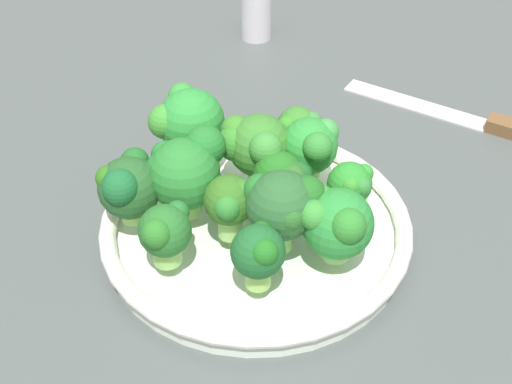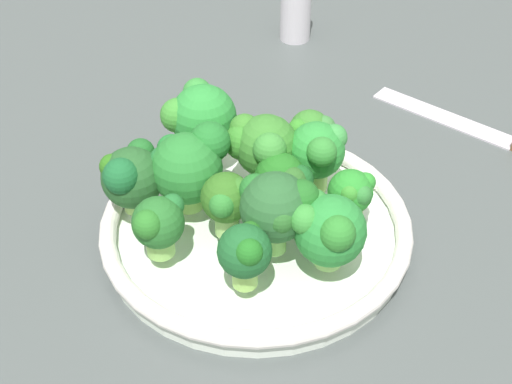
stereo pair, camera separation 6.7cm
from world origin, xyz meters
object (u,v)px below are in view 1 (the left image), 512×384
broccoli_floret_4 (311,147)px  broccoli_floret_11 (184,170)px  broccoli_floret_0 (226,202)px  broccoli_floret_1 (165,232)px  bowl (256,229)px  broccoli_floret_8 (259,253)px  broccoli_floret_9 (282,178)px  broccoli_floret_10 (298,129)px  broccoli_floret_3 (256,145)px  broccoli_floret_7 (351,187)px  broccoli_floret_6 (336,222)px  broccoli_floret_2 (188,121)px  broccoli_floret_5 (283,205)px  knife (488,123)px  broccoli_floret_12 (128,186)px  pepper_shaker (256,7)px

broccoli_floret_4 → broccoli_floret_11: bearing=110.7°
broccoli_floret_0 → broccoli_floret_1: bearing=125.7°
bowl → broccoli_floret_8: bearing=-175.3°
bowl → broccoli_floret_9: size_ratio=4.62×
broccoli_floret_9 → broccoli_floret_10: (8.16, -1.34, -0.34)cm
broccoli_floret_3 → broccoli_floret_11: broccoli_floret_11 is taller
broccoli_floret_3 → broccoli_floret_8: bearing=-175.8°
bowl → broccoli_floret_1: broccoli_floret_1 is taller
broccoli_floret_4 → broccoli_floret_7: (-4.47, -3.52, -0.97)cm
broccoli_floret_6 → broccoli_floret_10: broccoli_floret_6 is taller
broccoli_floret_6 → broccoli_floret_8: bearing=120.4°
broccoli_floret_2 → broccoli_floret_10: broccoli_floret_2 is taller
broccoli_floret_5 → broccoli_floret_2: bearing=38.8°
broccoli_floret_6 → broccoli_floret_7: (5.28, -1.49, -0.53)cm
broccoli_floret_2 → broccoli_floret_5: (-11.66, -9.37, -0.03)cm
broccoli_floret_11 → knife: bearing=-58.8°
broccoli_floret_5 → broccoli_floret_11: 9.96cm
bowl → broccoli_floret_5: size_ratio=3.67×
broccoli_floret_2 → bowl: bearing=-139.0°
broccoli_floret_3 → broccoli_floret_10: bearing=-40.9°
knife → broccoli_floret_9: bearing=129.7°
bowl → broccoli_floret_2: (7.96, 6.92, 6.21)cm
broccoli_floret_7 → broccoli_floret_0: bearing=106.6°
bowl → broccoli_floret_12: bearing=94.5°
broccoli_floret_7 → broccoli_floret_11: bearing=89.0°
broccoli_floret_1 → broccoli_floret_2: (13.93, -0.25, 1.48)cm
broccoli_floret_4 → broccoli_floret_9: 4.81cm
broccoli_floret_7 → knife: bearing=-40.6°
broccoli_floret_7 → broccoli_floret_9: 6.12cm
broccoli_floret_4 → broccoli_floret_5: 9.16cm
broccoli_floret_0 → knife: (22.26, -27.05, -6.14)cm
broccoli_floret_2 → broccoli_floret_7: (-7.29, -15.23, -1.46)cm
broccoli_floret_6 → broccoli_floret_12: size_ratio=0.99×
broccoli_floret_5 → broccoli_floret_8: size_ratio=1.32×
broccoli_floret_4 → broccoli_floret_11: size_ratio=0.91×
knife → broccoli_floret_7: bearing=139.4°
broccoli_floret_3 → broccoli_floret_8: (-13.06, -0.95, -0.95)cm
broccoli_floret_4 → broccoli_floret_6: bearing=-168.2°
bowl → broccoli_floret_0: (-2.52, 2.38, 5.25)cm
broccoli_floret_12 → broccoli_floret_4: bearing=-69.3°
knife → broccoli_floret_1: bearing=128.9°
broccoli_floret_2 → broccoli_floret_4: bearing=-103.5°
broccoli_floret_10 → pepper_shaker: (29.97, 5.77, -1.96)cm
broccoli_floret_8 → broccoli_floret_1: bearing=74.0°
broccoli_floret_0 → broccoli_floret_10: broccoli_floret_0 is taller
broccoli_floret_10 → pepper_shaker: same height
broccoli_floret_2 → broccoli_floret_5: 14.96cm
broccoli_floret_3 → broccoli_floret_4: (0.30, -5.06, -0.20)cm
broccoli_floret_0 → broccoli_floret_11: (3.45, 3.99, 0.56)cm
broccoli_floret_7 → broccoli_floret_10: same height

